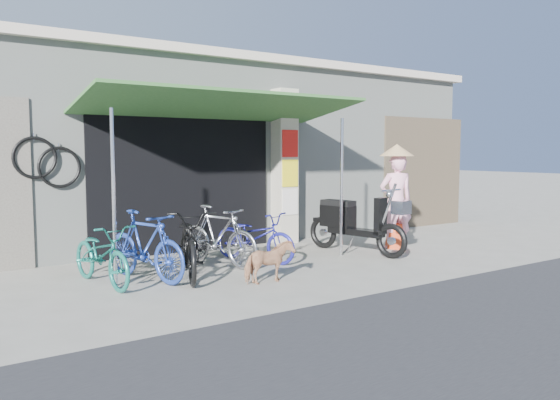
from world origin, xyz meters
TOP-DOWN VIEW (x-y plane):
  - ground at (0.00, 0.00)m, footprint 80.00×80.00m
  - bicycle_shop at (-0.00, 5.09)m, footprint 12.30×5.30m
  - shop_pillar at (0.85, 2.45)m, footprint 0.42×0.44m
  - awning at (-0.90, 1.63)m, footprint 4.60×1.88m
  - neighbour_right at (5.00, 2.59)m, footprint 2.60×0.06m
  - bike_teal at (-3.14, 0.89)m, footprint 0.79×1.66m
  - bike_blue at (-2.56, 0.84)m, footprint 0.95×1.69m
  - bike_black at (-1.95, 0.70)m, footprint 1.25×2.00m
  - bike_silver at (-1.27, 1.13)m, footprint 0.96×1.65m
  - bike_navy at (-0.60, 1.14)m, footprint 1.10×1.64m
  - street_dog at (-1.21, -0.25)m, footprint 0.69×0.31m
  - moped at (1.25, 0.83)m, footprint 0.75×2.04m
  - nun at (2.23, 0.76)m, footprint 0.75×0.64m

SIDE VIEW (x-z plane):
  - ground at x=0.00m, z-range 0.00..0.00m
  - street_dog at x=-1.21m, z-range 0.00..0.58m
  - bike_navy at x=-0.60m, z-range 0.00..0.82m
  - bike_teal at x=-3.14m, z-range 0.00..0.84m
  - bike_silver at x=-1.27m, z-range 0.00..0.96m
  - bike_blue at x=-2.56m, z-range 0.00..0.98m
  - bike_black at x=-1.95m, z-range 0.00..0.99m
  - moped at x=1.25m, z-range -0.05..1.11m
  - nun at x=2.23m, z-range -0.02..1.91m
  - neighbour_right at x=5.00m, z-range 0.00..2.60m
  - shop_pillar at x=0.85m, z-range 0.00..3.00m
  - bicycle_shop at x=0.00m, z-range 0.00..3.66m
  - awning at x=-0.90m, z-range 1.15..3.88m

